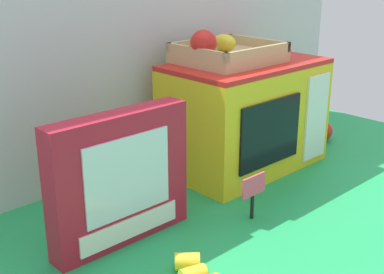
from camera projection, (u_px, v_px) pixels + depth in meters
name	position (u px, v px, depth m)	size (l,w,h in m)	color
ground_plane	(202.00, 196.00, 1.21)	(1.70, 1.70, 0.00)	#219E54
display_back_panel	(131.00, 21.00, 1.26)	(1.61, 0.03, 0.77)	silver
toy_microwave	(245.00, 116.00, 1.34)	(0.41, 0.25, 0.28)	yellow
food_groups_crate	(225.00, 53.00, 1.28)	(0.24, 0.21, 0.09)	tan
cookie_set_box	(120.00, 179.00, 0.98)	(0.30, 0.06, 0.26)	#B2192D
price_sign	(252.00, 191.00, 1.08)	(0.07, 0.01, 0.10)	black
loose_toy_banana	(197.00, 274.00, 0.88)	(0.08, 0.13, 0.03)	yellow
loose_toy_apple	(322.00, 131.00, 1.57)	(0.06, 0.06, 0.06)	red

